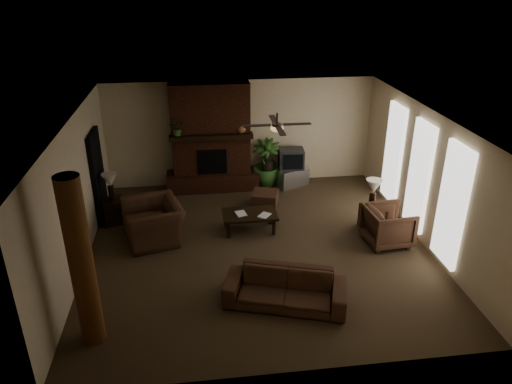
{
  "coord_description": "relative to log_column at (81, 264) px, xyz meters",
  "views": [
    {
      "loc": [
        -1.18,
        -8.63,
        5.31
      ],
      "look_at": [
        0.0,
        0.4,
        1.1
      ],
      "focal_mm": 33.74,
      "sensor_mm": 36.0,
      "label": 1
    }
  ],
  "objects": [
    {
      "name": "armchair_left",
      "position": [
        0.77,
        3.04,
        -0.84
      ],
      "size": [
        1.16,
        1.47,
        1.13
      ],
      "primitive_type": "imported",
      "rotation": [
        0.0,
        0.0,
        -1.3
      ],
      "color": "#4A2F20",
      "rests_on": "ground"
    },
    {
      "name": "room_shell",
      "position": [
        2.95,
        2.4,
        0.0
      ],
      "size": [
        7.0,
        7.0,
        7.0
      ],
      "color": "#4B3925",
      "rests_on": "ground"
    },
    {
      "name": "doorway",
      "position": [
        -0.49,
        4.2,
        -0.35
      ],
      "size": [
        0.1,
        1.0,
        2.1
      ],
      "primitive_type": "cube",
      "color": "black",
      "rests_on": "ground"
    },
    {
      "name": "lamp_right",
      "position": [
        5.54,
        2.87,
        -0.4
      ],
      "size": [
        0.4,
        0.4,
        0.65
      ],
      "color": "#321F16",
      "rests_on": "side_table_right"
    },
    {
      "name": "book_a",
      "position": [
        2.55,
        3.1,
        -0.83
      ],
      "size": [
        0.22,
        0.07,
        0.29
      ],
      "primitive_type": "imported",
      "rotation": [
        0.0,
        0.0,
        0.2
      ],
      "color": "#999999",
      "rests_on": "coffee_table"
    },
    {
      "name": "tv",
      "position": [
        4.25,
        5.51,
        -0.64
      ],
      "size": [
        0.68,
        0.57,
        0.52
      ],
      "color": "#323234",
      "rests_on": "tv_stand"
    },
    {
      "name": "armchair_right",
      "position": [
        5.68,
        2.22,
        -0.94
      ],
      "size": [
        0.91,
        0.96,
        0.91
      ],
      "primitive_type": "imported",
      "rotation": [
        0.0,
        0.0,
        1.66
      ],
      "color": "#4A2F20",
      "rests_on": "ground"
    },
    {
      "name": "mantel_vase",
      "position": [
        2.92,
        5.43,
        0.27
      ],
      "size": [
        0.27,
        0.28,
        0.22
      ],
      "primitive_type": "imported",
      "rotation": [
        0.0,
        0.0,
        0.26
      ],
      "color": "#97603C",
      "rests_on": "fireplace"
    },
    {
      "name": "lamp_left",
      "position": [
        -0.2,
        3.97,
        -0.4
      ],
      "size": [
        0.39,
        0.39,
        0.65
      ],
      "color": "#321F16",
      "rests_on": "side_table_left"
    },
    {
      "name": "floor_vase",
      "position": [
        3.63,
        5.55,
        -0.97
      ],
      "size": [
        0.34,
        0.34,
        0.77
      ],
      "color": "#2D2319",
      "rests_on": "ground"
    },
    {
      "name": "ottoman",
      "position": [
        3.36,
        4.26,
        -1.2
      ],
      "size": [
        0.75,
        0.75,
        0.4
      ],
      "primitive_type": "cube",
      "rotation": [
        0.0,
        0.0,
        -0.29
      ],
      "color": "#4A2F20",
      "rests_on": "ground"
    },
    {
      "name": "coffee_table",
      "position": [
        2.85,
        3.14,
        -1.03
      ],
      "size": [
        1.2,
        0.7,
        0.43
      ],
      "color": "black",
      "rests_on": "ground"
    },
    {
      "name": "mantel_plant",
      "position": [
        1.32,
        5.4,
        0.32
      ],
      "size": [
        0.4,
        0.44,
        0.33
      ],
      "primitive_type": "imported",
      "rotation": [
        0.0,
        0.0,
        -0.05
      ],
      "color": "#335F26",
      "rests_on": "fireplace"
    },
    {
      "name": "ceiling_fan",
      "position": [
        3.35,
        2.7,
        1.13
      ],
      "size": [
        1.35,
        1.35,
        0.37
      ],
      "color": "#321F16",
      "rests_on": "ceiling"
    },
    {
      "name": "tv_stand",
      "position": [
        4.26,
        5.49,
        -1.15
      ],
      "size": [
        0.98,
        0.81,
        0.5
      ],
      "primitive_type": "cube",
      "rotation": [
        0.0,
        0.0,
        0.43
      ],
      "color": "#B6B6B9",
      "rests_on": "ground"
    },
    {
      "name": "side_table_right",
      "position": [
        5.58,
        2.86,
        -1.12
      ],
      "size": [
        0.51,
        0.51,
        0.55
      ],
      "primitive_type": "cube",
      "rotation": [
        0.0,
        0.0,
        -0.03
      ],
      "color": "black",
      "rests_on": "ground"
    },
    {
      "name": "book_b",
      "position": [
        3.08,
        3.04,
        -0.82
      ],
      "size": [
        0.18,
        0.15,
        0.29
      ],
      "primitive_type": "imported",
      "rotation": [
        0.0,
        0.0,
        -0.66
      ],
      "color": "#999999",
      "rests_on": "coffee_table"
    },
    {
      "name": "sofa",
      "position": [
        3.16,
        0.49,
        -0.99
      ],
      "size": [
        2.18,
        1.23,
        0.82
      ],
      "primitive_type": "imported",
      "rotation": [
        0.0,
        0.0,
        -0.31
      ],
      "color": "#4A2F20",
      "rests_on": "ground"
    },
    {
      "name": "windows",
      "position": [
        6.4,
        2.6,
        -0.05
      ],
      "size": [
        0.08,
        3.65,
        2.35
      ],
      "color": "white",
      "rests_on": "ground"
    },
    {
      "name": "log_column",
      "position": [
        0.0,
        0.0,
        0.0
      ],
      "size": [
        0.36,
        0.36,
        2.8
      ],
      "primitive_type": "cylinder",
      "color": "brown",
      "rests_on": "ground"
    },
    {
      "name": "floor_plant",
      "position": [
        3.57,
        5.55,
        -1.04
      ],
      "size": [
        1.03,
        1.43,
        0.72
      ],
      "primitive_type": "imported",
      "rotation": [
        0.0,
        0.0,
        -0.26
      ],
      "color": "#335F26",
      "rests_on": "ground"
    },
    {
      "name": "side_table_left",
      "position": [
        -0.2,
        3.97,
        -1.12
      ],
      "size": [
        0.64,
        0.64,
        0.55
      ],
      "primitive_type": "cube",
      "rotation": [
        0.0,
        0.0,
        0.35
      ],
      "color": "black",
      "rests_on": "ground"
    },
    {
      "name": "fireplace",
      "position": [
        2.15,
        5.62,
        -0.24
      ],
      "size": [
        2.4,
        0.7,
        2.8
      ],
      "color": "#492313",
      "rests_on": "ground"
    }
  ]
}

